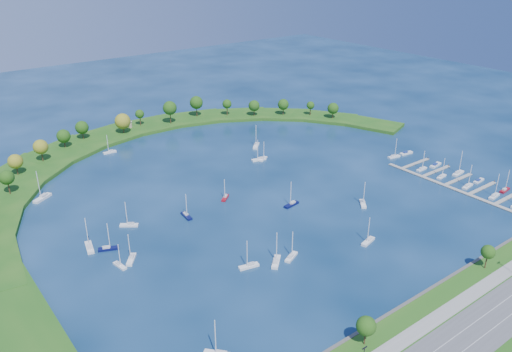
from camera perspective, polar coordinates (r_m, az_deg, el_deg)
ground at (r=252.29m, az=-0.22°, el=-1.48°), size 700.00×700.00×0.00m
south_shoreline at (r=184.13m, az=24.33°, el=-14.32°), size 420.00×43.10×11.60m
breakwater at (r=270.10m, az=-14.43°, el=-0.26°), size 286.74×247.64×2.00m
breakwater_trees at (r=312.96m, az=-12.49°, el=5.15°), size 234.82×93.35×15.22m
harbor_tower at (r=342.38m, az=-13.78°, el=5.58°), size 2.60×2.60×4.20m
dock_system at (r=275.30m, az=22.17°, el=-1.02°), size 24.28×82.00×1.60m
moored_boat_0 at (r=236.86m, az=3.96°, el=-3.10°), size 8.60×3.64×12.26m
moored_boat_1 at (r=211.58m, az=-16.08°, el=-7.67°), size 8.20×5.22×11.71m
moored_boat_2 at (r=198.93m, az=3.93°, el=-8.87°), size 7.86×5.16×11.26m
moored_boat_3 at (r=214.38m, az=-18.02°, el=-7.48°), size 4.50×9.44×13.38m
moored_boat_4 at (r=308.33m, az=-15.93°, el=2.63°), size 7.60×2.41×11.06m
moored_boat_5 at (r=226.11m, az=-13.91°, el=-5.23°), size 7.59×6.41×11.49m
moored_boat_6 at (r=306.03m, az=0.02°, el=3.45°), size 8.59×8.49×13.87m
moored_boat_7 at (r=286.11m, az=0.33°, el=1.92°), size 8.58×4.01×12.16m
moored_boat_8 at (r=228.82m, az=-7.74°, el=-4.32°), size 2.85×7.94×11.44m
moored_boat_9 at (r=202.70m, az=-13.68°, el=-8.89°), size 6.68×7.80×11.87m
moored_boat_10 at (r=243.12m, az=-3.44°, el=-2.34°), size 6.56×6.00×10.24m
moored_boat_11 at (r=212.98m, az=12.35°, el=-7.01°), size 8.30×4.19×11.76m
moored_boat_13 at (r=193.31m, az=-0.79°, el=-9.89°), size 8.12×3.81×11.52m
moored_boat_14 at (r=242.11m, az=11.78°, el=-2.95°), size 6.98×7.61×11.89m
moored_boat_15 at (r=287.07m, az=0.82°, el=1.99°), size 7.23×5.18×10.50m
moored_boat_16 at (r=200.25m, az=-14.89°, el=-9.50°), size 2.93×6.91×9.85m
moored_boat_17 at (r=195.66m, az=2.25°, el=-9.43°), size 8.08×7.70×12.83m
moored_boat_18 at (r=262.29m, az=-22.62°, el=-2.19°), size 9.96×7.91×14.81m
docked_boat_2 at (r=268.90m, az=24.94°, el=-1.99°), size 8.40×3.40×12.00m
docked_boat_3 at (r=277.88m, az=25.90°, el=-1.36°), size 7.73×2.87×11.10m
docked_boat_4 at (r=274.70m, az=22.44°, el=-1.00°), size 8.25×3.30×11.79m
docked_boat_5 at (r=283.50m, az=23.48°, el=-0.48°), size 7.89×2.76×1.58m
docked_boat_6 at (r=281.50m, az=19.90°, el=0.01°), size 7.38×2.94×10.55m
docked_boat_7 at (r=288.52m, az=21.53°, el=0.35°), size 9.02×3.49×12.92m
docked_boat_8 at (r=287.52m, az=17.91°, el=0.80°), size 7.54×2.58×10.89m
docked_boat_9 at (r=295.12m, az=19.30°, el=1.16°), size 9.19×3.80×1.82m
docked_boat_10 at (r=300.22m, az=15.07°, el=2.15°), size 7.89×3.38×11.23m
docked_boat_11 at (r=307.44m, az=16.32°, el=2.47°), size 8.66×3.33×1.72m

